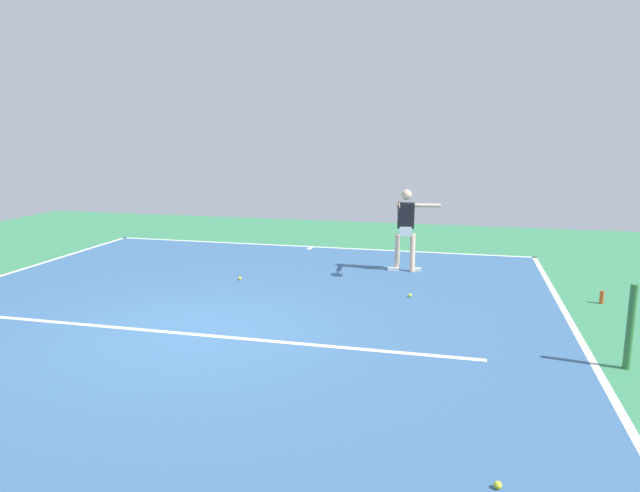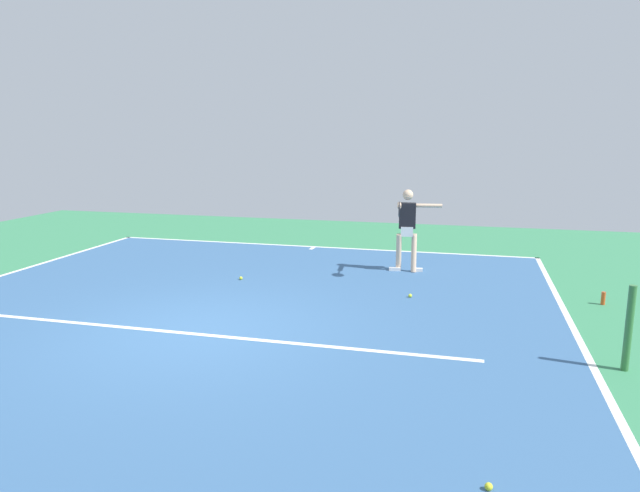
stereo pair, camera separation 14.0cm
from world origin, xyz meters
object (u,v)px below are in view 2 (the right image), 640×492
net_post (629,328)px  tennis_ball_near_service_line (410,296)px  tennis_ball_far_corner (489,487)px  tennis_player (407,225)px  water_bottle (603,298)px  tennis_ball_near_player (241,278)px

net_post → tennis_ball_near_service_line: net_post is taller
tennis_ball_far_corner → tennis_player: bearing=-78.7°
tennis_ball_near_service_line → tennis_ball_far_corner: bearing=102.3°
tennis_player → tennis_ball_far_corner: (-1.48, 7.40, -0.95)m
tennis_player → water_bottle: (-3.48, 1.55, -0.88)m
tennis_player → net_post: bearing=118.4°
net_post → water_bottle: bearing=-96.4°
net_post → tennis_ball_far_corner: size_ratio=16.21×
tennis_ball_near_service_line → water_bottle: (-3.19, -0.39, 0.08)m
tennis_player → tennis_ball_near_service_line: 2.17m
tennis_ball_far_corner → net_post: bearing=-119.6°
tennis_player → tennis_ball_near_player: bearing=19.5°
tennis_ball_far_corner → tennis_ball_near_service_line: (1.20, -5.47, 0.00)m
tennis_player → tennis_ball_far_corner: 7.61m
net_post → tennis_player: tennis_player is taller
tennis_player → tennis_ball_far_corner: bearing=94.6°
tennis_ball_near_service_line → tennis_player: bearing=-81.6°
tennis_ball_near_player → net_post: bearing=154.6°
tennis_player → tennis_ball_near_service_line: tennis_player is taller
tennis_player → water_bottle: tennis_player is taller
water_bottle → tennis_ball_near_player: bearing=-0.2°
tennis_ball_near_player → water_bottle: (-6.55, 0.03, 0.08)m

